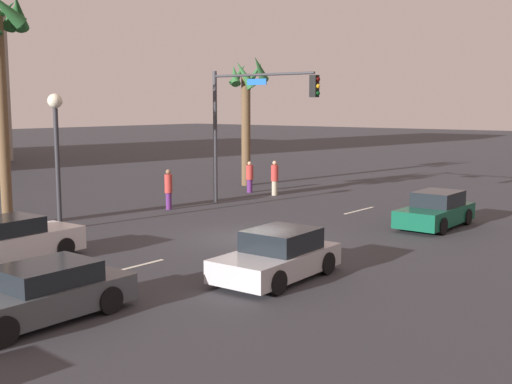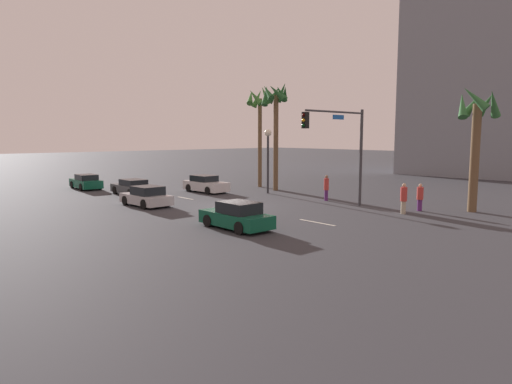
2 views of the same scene
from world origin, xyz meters
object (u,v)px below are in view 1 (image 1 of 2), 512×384
at_px(car_2, 436,211).
at_px(traffic_signal, 248,113).
at_px(pedestrian_0, 169,188).
at_px(pedestrian_1, 250,176).
at_px(car_0, 10,242).
at_px(palm_tree_0, 247,98).
at_px(car_1, 40,295).
at_px(pedestrian_2, 275,177).
at_px(streetlamp, 56,133).
at_px(car_3, 278,256).

xyz_separation_m(car_2, traffic_signal, (-0.58, 9.17, 3.77)).
xyz_separation_m(traffic_signal, pedestrian_0, (-3.12, 2.16, -3.42)).
bearing_deg(traffic_signal, pedestrian_1, 38.54).
bearing_deg(traffic_signal, car_0, -173.52).
height_order(pedestrian_1, palm_tree_0, palm_tree_0).
relative_size(car_1, pedestrian_2, 2.29).
distance_m(car_1, streetlamp, 11.35).
relative_size(traffic_signal, streetlamp, 1.23).
xyz_separation_m(car_1, streetlamp, (6.44, 8.80, 3.14)).
bearing_deg(car_0, car_3, -63.50).
bearing_deg(car_0, car_2, -29.27).
distance_m(car_2, pedestrian_2, 10.87).
relative_size(car_1, car_2, 1.02).
xyz_separation_m(car_0, pedestrian_0, (10.00, 3.65, 0.34)).
bearing_deg(pedestrian_2, car_2, -106.77).
xyz_separation_m(car_2, palm_tree_0, (5.52, 14.33, 4.57)).
relative_size(car_2, streetlamp, 0.80).
height_order(traffic_signal, palm_tree_0, palm_tree_0).
xyz_separation_m(car_0, pedestrian_1, (16.91, 4.50, 0.24)).
relative_size(car_3, pedestrian_1, 2.36).
bearing_deg(pedestrian_0, car_2, -71.91).
xyz_separation_m(car_0, car_1, (-2.42, -5.42, -0.06)).
height_order(pedestrian_2, palm_tree_0, palm_tree_0).
relative_size(pedestrian_1, pedestrian_2, 0.93).
relative_size(pedestrian_0, palm_tree_0, 0.24).
xyz_separation_m(streetlamp, pedestrian_0, (5.99, 0.27, -2.74)).
bearing_deg(streetlamp, pedestrian_1, 4.97).
relative_size(pedestrian_2, palm_tree_0, 0.24).
bearing_deg(car_2, palm_tree_0, 68.92).
bearing_deg(pedestrian_1, car_1, -152.82).
height_order(car_2, pedestrian_2, pedestrian_2).
relative_size(car_0, traffic_signal, 0.67).
height_order(pedestrian_0, palm_tree_0, palm_tree_0).
height_order(car_0, car_1, car_0).
relative_size(streetlamp, pedestrian_2, 2.81).
relative_size(car_2, pedestrian_1, 2.41).
bearing_deg(car_3, car_0, 116.50).
relative_size(car_3, streetlamp, 0.78).
distance_m(car_0, palm_tree_0, 20.85).
distance_m(car_0, car_3, 8.29).
bearing_deg(pedestrian_1, palm_tree_0, 42.65).
distance_m(car_0, pedestrian_0, 10.66).
distance_m(pedestrian_1, palm_tree_0, 5.35).
height_order(traffic_signal, streetlamp, traffic_signal).
distance_m(car_1, traffic_signal, 17.44).
height_order(car_1, pedestrian_2, pedestrian_2).
distance_m(car_0, traffic_signal, 13.73).
xyz_separation_m(car_1, traffic_signal, (15.55, 6.91, 3.82)).
bearing_deg(pedestrian_0, pedestrian_1, 7.03).
distance_m(car_2, pedestrian_0, 11.93).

